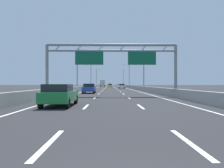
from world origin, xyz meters
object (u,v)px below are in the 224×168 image
object	(u,v)px
streetlamp_left_far	(92,74)
streetlamp_left_distant	(97,77)
green_car	(60,95)
blue_car	(89,88)
yellow_car	(110,85)
sign_gantry	(113,56)
streetlamp_left_mid	(78,67)
white_car	(122,86)
box_truck	(103,83)
streetlamp_right_far	(129,74)
streetlamp_right_distant	(123,77)
streetlamp_right_mid	(143,67)

from	to	relation	value
streetlamp_left_far	streetlamp_left_distant	world-z (taller)	same
green_car	blue_car	world-z (taller)	blue_car
streetlamp_left_distant	blue_car	xyz separation A→B (m)	(4.03, -93.60, -4.63)
streetlamp_left_far	yellow_car	world-z (taller)	streetlamp_left_far
sign_gantry	streetlamp_left_mid	distance (m)	25.85
white_car	box_truck	distance (m)	45.25
streetlamp_left_distant	blue_car	size ratio (longest dim) A/B	2.29
streetlamp_right_far	green_car	xyz separation A→B (m)	(-11.09, -75.07, -4.63)
streetlamp_left_distant	box_truck	bearing A→B (deg)	-74.33
white_car	streetlamp_right_distant	bearing A→B (deg)	86.20
streetlamp_left_mid	streetlamp_left_far	distance (m)	38.44
streetlamp_left_mid	green_car	xyz separation A→B (m)	(3.84, -36.63, -4.63)
streetlamp_left_mid	box_truck	xyz separation A→B (m)	(3.70, 63.68, -3.67)
streetlamp_left_distant	box_truck	xyz separation A→B (m)	(3.70, -13.20, -3.67)
blue_car	streetlamp_right_far	bearing A→B (deg)	78.82
green_car	sign_gantry	bearing A→B (deg)	72.58
streetlamp_right_mid	white_car	world-z (taller)	streetlamp_right_mid
streetlamp_right_mid	yellow_car	bearing A→B (deg)	100.18
streetlamp_right_far	yellow_car	distance (m)	9.40
streetlamp_right_distant	blue_car	distance (m)	94.35
yellow_car	green_car	xyz separation A→B (m)	(-3.60, -78.32, 0.03)
streetlamp_left_distant	green_car	world-z (taller)	streetlamp_left_distant
streetlamp_left_far	green_car	distance (m)	75.31
streetlamp_right_distant	blue_car	world-z (taller)	streetlamp_right_distant
sign_gantry	green_car	world-z (taller)	sign_gantry
streetlamp_right_far	green_car	distance (m)	76.03
streetlamp_right_mid	streetlamp_right_far	bearing A→B (deg)	90.00
sign_gantry	streetlamp_right_distant	bearing A→B (deg)	85.86
yellow_car	green_car	world-z (taller)	green_car
yellow_car	streetlamp_left_far	bearing A→B (deg)	-156.42
sign_gantry	streetlamp_right_far	bearing A→B (deg)	83.36
sign_gantry	blue_car	xyz separation A→B (m)	(-3.55, 7.98, -4.04)
sign_gantry	green_car	bearing A→B (deg)	-107.42
streetlamp_right_far	sign_gantry	bearing A→B (deg)	-96.64
white_car	blue_car	world-z (taller)	blue_car
blue_car	streetlamp_right_distant	bearing A→B (deg)	83.36
yellow_car	streetlamp_left_mid	bearing A→B (deg)	-100.12
sign_gantry	yellow_car	xyz separation A→B (m)	(-0.14, 66.39, -4.06)
streetlamp_left_mid	streetlamp_right_distant	size ratio (longest dim) A/B	1.00
green_car	white_car	bearing A→B (deg)	82.57
blue_car	box_truck	distance (m)	80.40
green_car	streetlamp_right_distant	bearing A→B (deg)	84.42
white_car	box_truck	world-z (taller)	box_truck
streetlamp_left_mid	streetlamp_left_far	bearing A→B (deg)	90.00
streetlamp_right_mid	sign_gantry	bearing A→B (deg)	-106.57
yellow_car	sign_gantry	bearing A→B (deg)	-89.88
streetlamp_right_mid	blue_car	bearing A→B (deg)	-123.10
sign_gantry	streetlamp_right_distant	size ratio (longest dim) A/B	1.68
streetlamp_right_far	blue_car	size ratio (longest dim) A/B	2.29
streetlamp_right_far	blue_car	distance (m)	56.42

